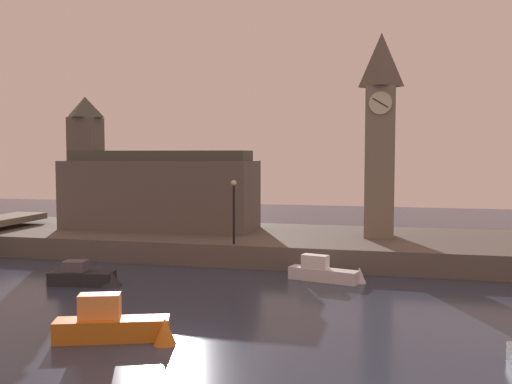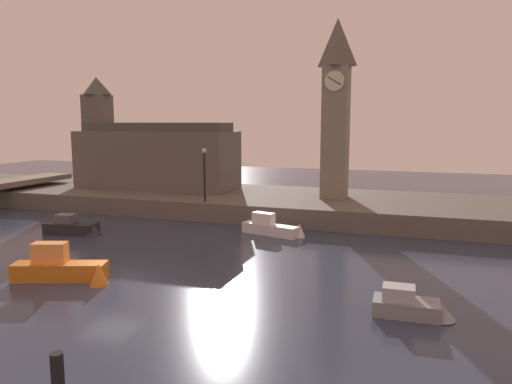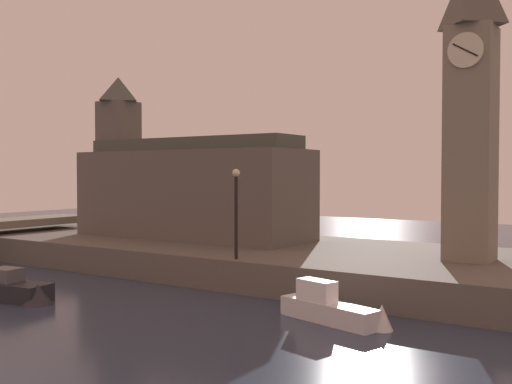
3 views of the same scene
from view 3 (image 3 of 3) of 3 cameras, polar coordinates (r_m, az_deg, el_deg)
The scene contains 6 objects.
far_embankment at distance 31.77m, azimuth 6.20°, elevation -6.79°, with size 70.00×12.00×1.50m, color #5B544C.
clock_tower at distance 29.09m, azimuth 19.85°, elevation 8.53°, with size 2.24×2.29×14.34m.
parliament_hall at distance 37.79m, azimuth -6.88°, elevation 0.55°, with size 15.20×5.34×10.52m.
streetlamp at distance 27.74m, azimuth -1.92°, elevation -1.10°, with size 0.36×0.36×4.19m.
boat_barge_dark at distance 27.99m, azimuth -21.84°, elevation -8.67°, with size 4.38×1.93×1.37m.
boat_ferry_white at distance 22.45m, azimuth 7.59°, elevation -11.05°, with size 4.73×2.04×1.64m.
Camera 3 is at (14.42, -7.91, 5.50)m, focal length 41.90 mm.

